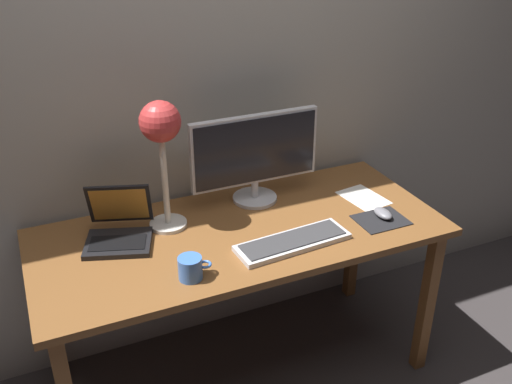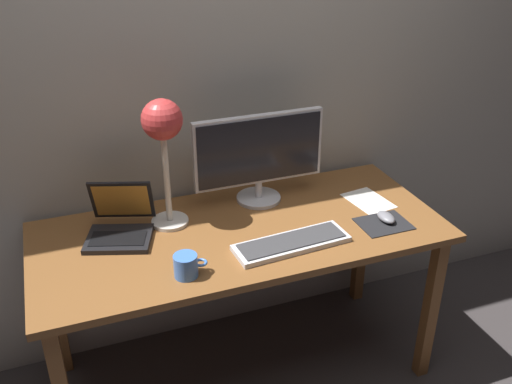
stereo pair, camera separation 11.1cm
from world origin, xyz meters
The scene contains 11 objects.
ground_plane centered at (0.00, 0.00, 0.00)m, with size 4.80×4.80×0.00m, color #383333.
back_wall centered at (0.00, 0.40, 1.30)m, with size 4.80×0.06×2.60m, color #9E998E.
desk centered at (0.00, 0.00, 0.66)m, with size 1.60×0.70×0.74m.
monitor centered at (0.15, 0.20, 0.95)m, with size 0.55×0.19×0.38m.
keyboard_main centered at (0.14, -0.18, 0.75)m, with size 0.45×0.17×0.03m.
laptop centered at (-0.44, 0.13, 0.80)m, with size 0.31×0.32×0.20m.
desk_lamp centered at (-0.25, 0.14, 1.13)m, with size 0.15×0.15×0.51m.
mousepad centered at (0.55, -0.16, 0.74)m, with size 0.20×0.16×0.00m, color black.
mouse centered at (0.56, -0.15, 0.76)m, with size 0.06×0.10×0.03m, color slate.
coffee_mug centered at (-0.27, -0.23, 0.78)m, with size 0.12×0.08×0.08m.
paper_sheet_near_mouse centered at (0.59, 0.03, 0.74)m, with size 0.15×0.21×0.00m, color white.
Camera 2 is at (-0.62, -1.83, 1.91)m, focal length 40.37 mm.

